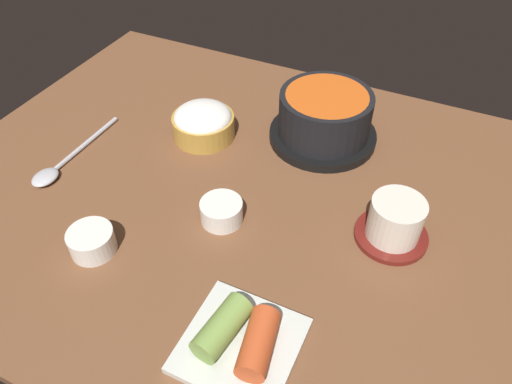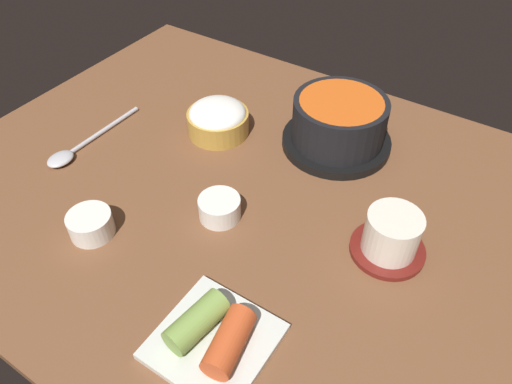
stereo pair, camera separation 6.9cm
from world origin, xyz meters
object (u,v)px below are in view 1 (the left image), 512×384
Objects in this scene: rice_bowl at (203,122)px; tea_cup_with_saucer at (395,222)px; stone_pot at (324,118)px; kimchi_plate at (240,340)px; banchan_cup_center at (221,211)px; spoon at (59,166)px; side_bowl_near at (92,241)px.

rice_bowl is 36.67cm from tea_cup_with_saucer.
stone_pot is 20.78cm from rice_bowl.
kimchi_plate is at bearing -83.47° from stone_pot.
rice_bowl is 40.99cm from kimchi_plate.
spoon is at bearing -177.28° from banchan_cup_center.
rice_bowl reaches higher than banchan_cup_center.
spoon is (-36.05, -25.88, -3.79)cm from stone_pot.
rice_bowl is (-19.09, -8.07, -1.50)cm from stone_pot.
stone_pot is 3.00× the size of banchan_cup_center.
kimchi_plate is (-11.64, -24.05, -1.54)cm from tea_cup_with_saucer.
side_bowl_near is 19.58cm from spoon.
stone_pot is at bearing 74.56° from banchan_cup_center.
banchan_cup_center is 18.20cm from side_bowl_near.
side_bowl_near is at bearing -136.57° from banchan_cup_center.
tea_cup_with_saucer is 53.19cm from spoon.
rice_bowl is at bearing 165.33° from tea_cup_with_saucer.
spoon is (-40.79, 15.53, -1.08)cm from kimchi_plate.
rice_bowl is 1.72× the size of side_bowl_near.
rice_bowl is 0.83× the size of kimchi_plate.
stone_pot is 0.91× the size of spoon.
banchan_cup_center is at bearing 43.43° from side_bowl_near.
spoon is at bearing 145.32° from side_bowl_near.
spoon is at bearing 159.16° from kimchi_plate.
rice_bowl is 24.70cm from spoon.
kimchi_plate is at bearing -115.83° from tea_cup_with_saucer.
kimchi_plate is at bearing -20.84° from spoon.
banchan_cup_center is (12.32, -16.41, -1.12)cm from rice_bowl.
rice_bowl is 1.05× the size of tea_cup_with_saucer.
rice_bowl is at bearing 46.38° from spoon.
side_bowl_near is at bearing -91.78° from rice_bowl.
stone_pot is 25.53cm from banchan_cup_center.
rice_bowl is 0.53× the size of spoon.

